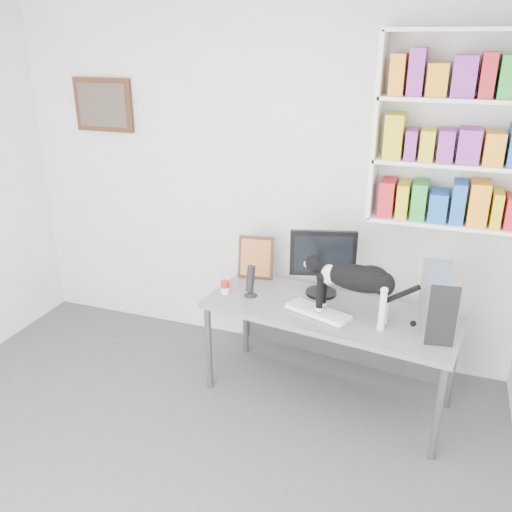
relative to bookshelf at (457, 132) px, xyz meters
name	(u,v)px	position (x,y,z in m)	size (l,w,h in m)	color
room	(109,290)	(-1.40, -1.85, -0.50)	(4.01, 4.01, 2.70)	#4E4E53
bookshelf	(457,132)	(0.00, 0.00, 0.00)	(1.03, 0.28, 1.24)	white
wall_art	(103,105)	(-2.70, 0.12, 0.05)	(0.52, 0.04, 0.42)	#4E2C19
desk	(327,354)	(-0.65, -0.48, -1.50)	(1.69, 0.66, 0.70)	slate
monitor	(323,262)	(-0.76, -0.27, -0.90)	(0.46, 0.22, 0.49)	black
keyboard	(318,312)	(-0.71, -0.57, -1.13)	(0.43, 0.17, 0.03)	white
pc_tower	(438,301)	(0.02, -0.53, -0.95)	(0.18, 0.40, 0.40)	#A8A7AC
speaker	(250,281)	(-1.23, -0.46, -1.03)	(0.10, 0.10, 0.23)	black
leaning_print	(256,256)	(-1.30, -0.14, -0.98)	(0.27, 0.11, 0.33)	#4E2C19
soup_can	(225,287)	(-1.41, -0.48, -1.10)	(0.06, 0.06, 0.09)	#B2240F
cat	(355,292)	(-0.48, -0.58, -0.94)	(0.66, 0.18, 0.41)	black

